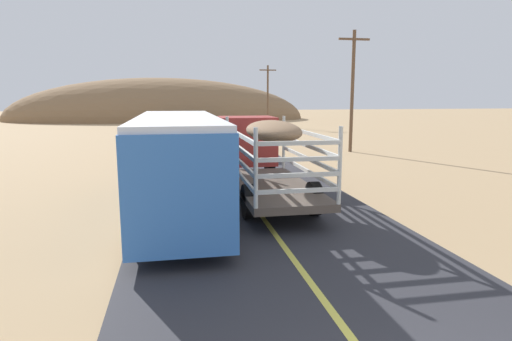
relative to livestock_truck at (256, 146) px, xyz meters
The scene contains 6 objects.
livestock_truck is the anchor object (origin of this frame).
bus 4.80m from the livestock_truck, 132.05° to the right, with size 2.54×10.00×3.21m.
car_far 10.81m from the livestock_truck, 86.85° to the left, with size 1.90×4.62×1.93m.
power_pole_mid 14.20m from the livestock_truck, 50.76° to the left, with size 2.20×0.24×8.27m.
power_pole_far 39.42m from the livestock_truck, 77.03° to the left, with size 2.20×0.24×7.83m.
distant_hill 56.93m from the livestock_truck, 95.78° to the left, with size 48.86×21.95×13.80m, color olive.
Camera 1 is at (-2.68, -3.10, 3.84)m, focal length 30.13 mm.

